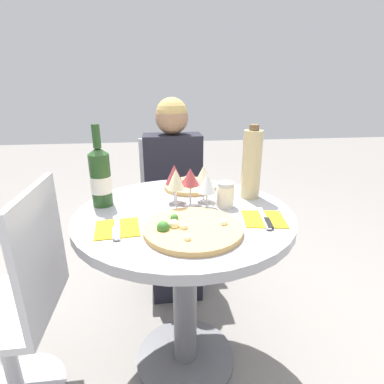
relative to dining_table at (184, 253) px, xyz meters
name	(u,v)px	position (x,y,z in m)	size (l,w,h in m)	color
ground_plane	(186,358)	(0.00, 0.00, -0.59)	(12.00, 12.00, 0.00)	gray
dining_table	(184,253)	(0.00, 0.00, 0.00)	(0.86, 0.86, 0.78)	slate
chair_behind_diner	(173,211)	(0.00, 0.78, -0.14)	(0.42, 0.42, 0.92)	silver
seated_diner	(174,206)	(0.00, 0.63, -0.04)	(0.35, 0.40, 1.19)	black
chair_empty_side	(16,308)	(-0.66, -0.08, -0.14)	(0.42, 0.42, 0.92)	silver
pizza_large	(192,229)	(0.01, -0.18, 0.20)	(0.34, 0.34, 0.05)	tan
pizza_small_far	(189,185)	(0.05, 0.28, 0.20)	(0.25, 0.25, 0.05)	#DBB26B
wine_bottle	(101,177)	(-0.33, 0.11, 0.31)	(0.08, 0.08, 0.33)	#23471E
tall_carafe	(252,164)	(0.31, 0.13, 0.34)	(0.08, 0.08, 0.32)	tan
sugar_shaker	(225,195)	(0.17, 0.03, 0.24)	(0.07, 0.07, 0.10)	silver
wine_glass_front_left	(176,180)	(-0.03, 0.02, 0.32)	(0.07, 0.07, 0.17)	silver
wine_glass_back_left	(174,175)	(-0.03, 0.10, 0.31)	(0.08, 0.08, 0.16)	silver
wine_glass_center	(190,178)	(0.03, 0.06, 0.31)	(0.08, 0.08, 0.16)	silver
wine_glass_front_right	(207,184)	(0.09, 0.02, 0.29)	(0.07, 0.07, 0.14)	silver
wine_glass_back_right	(204,175)	(0.09, 0.10, 0.31)	(0.08, 0.08, 0.16)	silver
place_setting_left	(117,228)	(-0.25, -0.13, 0.19)	(0.17, 0.19, 0.01)	gold
place_setting_right	(264,219)	(0.29, -0.12, 0.19)	(0.17, 0.19, 0.01)	gold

